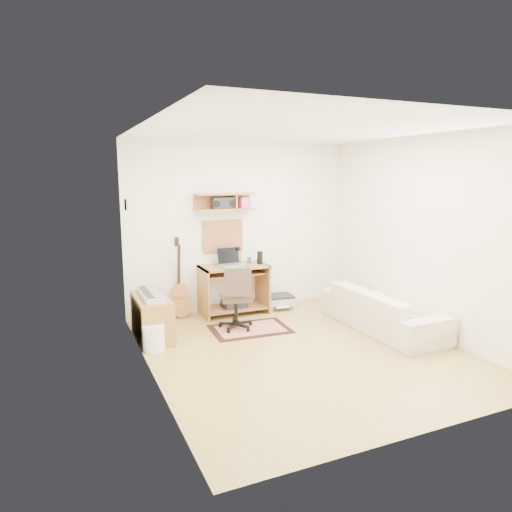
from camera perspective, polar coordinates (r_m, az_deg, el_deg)
name	(u,v)px	position (r m, az deg, el deg)	size (l,w,h in m)	color
floor	(302,350)	(5.70, 5.76, -11.62)	(3.60, 4.00, 0.01)	#B08F49
ceiling	(306,129)	(5.32, 6.27, 15.50)	(3.60, 4.00, 0.01)	white
back_wall	(240,227)	(7.15, -1.99, 3.69)	(3.60, 0.01, 2.60)	white
left_wall	(148,255)	(4.74, -13.34, 0.11)	(0.01, 4.00, 2.60)	white
right_wall	(423,236)	(6.44, 20.12, 2.36)	(0.01, 4.00, 2.60)	white
wall_shelf	(225,202)	(6.89, -3.94, 6.77)	(0.90, 0.25, 0.26)	#A17238
cork_board	(223,236)	(7.04, -4.17, 2.50)	(0.64, 0.03, 0.49)	tan
wall_photo	(126,205)	(6.16, -15.92, 6.20)	(0.02, 0.20, 0.15)	#4C8CBF
desk	(234,290)	(6.98, -2.78, -4.20)	(1.00, 0.55, 0.75)	#A17238
laptop	(232,257)	(6.84, -3.06, -0.15)	(0.35, 0.35, 0.26)	silver
speaker	(260,258)	(6.99, 0.49, -0.20)	(0.09, 0.09, 0.20)	black
desk_lamp	(240,255)	(7.06, -1.99, 0.17)	(0.09, 0.09, 0.26)	black
pencil_cup	(249,260)	(7.09, -0.84, -0.49)	(0.06, 0.06, 0.09)	#2F448E
boombox	(223,203)	(6.87, -4.15, 6.59)	(0.34, 0.15, 0.17)	black
rug	(250,329)	(6.36, -0.74, -9.08)	(1.06, 0.70, 0.01)	beige
task_chair	(236,297)	(6.28, -2.52, -5.17)	(0.46, 0.46, 0.89)	#382B21
cabinet	(152,317)	(6.13, -12.88, -7.47)	(0.40, 0.90, 0.55)	#A17238
music_keyboard	(151,294)	(6.04, -12.99, -4.68)	(0.24, 0.76, 0.07)	#B2B5BA
guitar	(180,278)	(6.82, -9.48, -2.72)	(0.32, 0.20, 1.20)	#B67738
waste_basket	(154,337)	(5.74, -12.67, -9.89)	(0.27, 0.27, 0.32)	white
printer	(278,302)	(7.40, 2.75, -5.70)	(0.48, 0.37, 0.18)	#A5A8AA
sofa	(382,303)	(6.51, 15.51, -5.64)	(1.92, 0.56, 0.75)	beige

